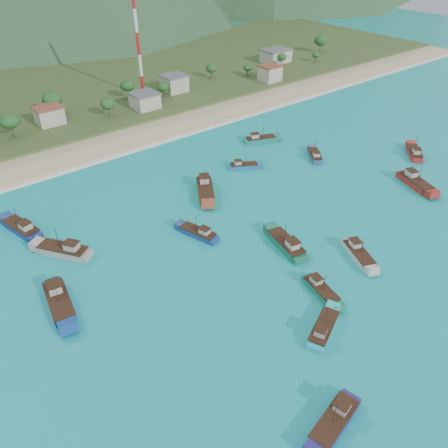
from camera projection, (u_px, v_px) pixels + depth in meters
ground at (281, 276)px, 87.44m from camera, size 600.00×600.00×0.00m
beach at (105, 145)px, 138.11m from camera, size 400.00×18.00×1.20m
land at (38, 95)px, 177.24m from camera, size 400.00×110.00×2.40m
surf_line at (119, 155)px, 132.02m from camera, size 400.00×2.50×0.08m
village at (111, 100)px, 158.87m from camera, size 206.59×30.81×6.62m
vegetation at (33, 116)px, 143.45m from camera, size 276.17×25.76×9.00m
radio_tower at (137, 32)px, 158.06m from camera, size 1.20×1.20×46.89m
boat_5 at (358, 254)px, 92.00m from camera, size 6.80×10.33×5.91m
boat_6 at (199, 234)px, 98.10m from camera, size 5.46×9.96×5.65m
boat_11 at (286, 245)px, 94.30m from camera, size 5.83×12.06×6.85m
boat_12 at (414, 153)px, 131.61m from camera, size 9.78×9.46×6.21m
boat_14 at (260, 140)px, 139.65m from camera, size 10.77×6.65×6.13m
boat_15 at (64, 251)px, 92.59m from camera, size 9.59×11.67×6.97m
boat_16 at (321, 291)px, 83.13m from camera, size 4.53×9.53×5.42m
boat_17 at (315, 156)px, 130.38m from camera, size 7.81×9.15×5.53m
boat_18 at (323, 330)px, 75.13m from camera, size 10.16×6.52×5.80m
boat_22 at (59, 302)px, 80.10m from camera, size 5.59×12.86×7.35m
boat_24 at (415, 183)px, 116.52m from camera, size 7.36×12.26×6.97m
boat_25 at (335, 421)px, 61.34m from camera, size 10.73×4.99×6.10m
boat_26 at (205, 190)px, 113.25m from camera, size 9.85×12.80×7.51m
boat_28 at (22, 229)px, 99.32m from camera, size 6.02×11.83×6.71m
boat_29 at (243, 166)px, 125.05m from camera, size 8.73×6.57×5.10m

